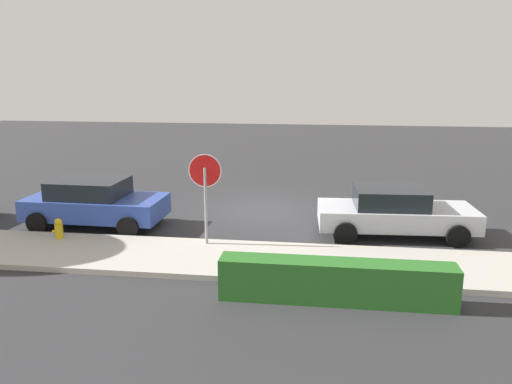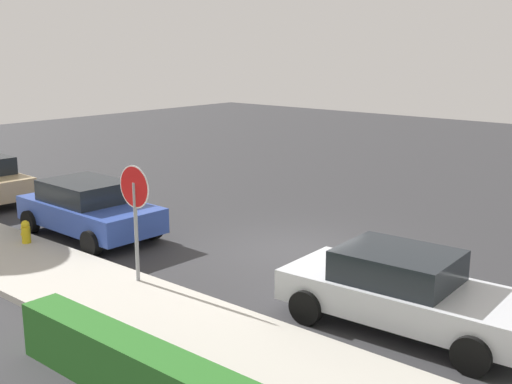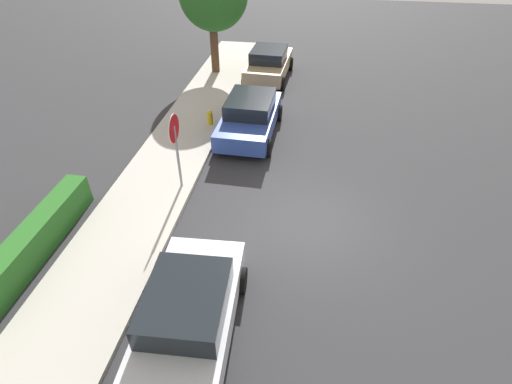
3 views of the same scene
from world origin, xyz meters
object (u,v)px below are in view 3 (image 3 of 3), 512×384
parked_car_tan (269,63)px  parked_car_blue (250,116)px  fire_hydrant (210,119)px  parked_car_silver (186,320)px  stop_sign (175,139)px

parked_car_tan → parked_car_blue: bearing=-179.5°
fire_hydrant → parked_car_silver: bearing=-168.4°
parked_car_silver → parked_car_blue: bearing=1.6°
stop_sign → parked_car_blue: size_ratio=0.61×
stop_sign → parked_car_blue: 4.31m
stop_sign → fire_hydrant: stop_sign is taller
stop_sign → parked_car_silver: stop_sign is taller
stop_sign → parked_car_tan: bearing=-8.7°
parked_car_blue → parked_car_silver: bearing=-178.4°
parked_car_blue → stop_sign: bearing=158.5°
stop_sign → parked_car_blue: stop_sign is taller
stop_sign → parked_car_tan: (9.72, -1.49, -1.05)m
stop_sign → fire_hydrant: (4.19, 0.13, -1.45)m
parked_car_silver → parked_car_tan: (14.90, 0.31, 0.04)m
fire_hydrant → stop_sign: bearing=-178.3°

